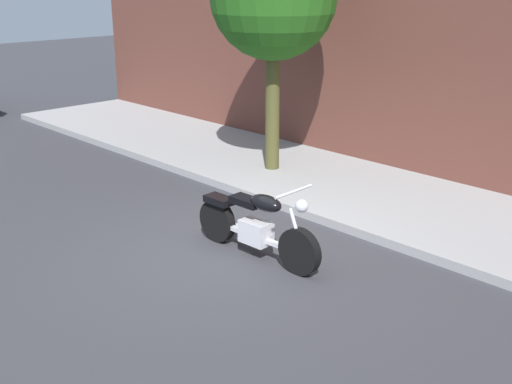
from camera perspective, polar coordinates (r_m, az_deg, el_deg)
ground_plane at (r=8.97m, az=-3.04°, el=-5.47°), size 60.00×60.00×0.00m
sidewalk at (r=11.26m, az=9.81°, el=-0.13°), size 20.66×3.07×0.14m
motorcycle at (r=8.66m, az=0.01°, el=-3.08°), size 2.20×0.70×1.13m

